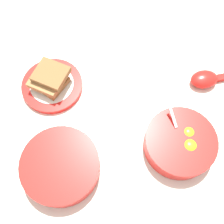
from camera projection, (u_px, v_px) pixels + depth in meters
name	position (u px, v px, depth m)	size (l,w,h in m)	color
ground_plane	(117.00, 100.00, 0.75)	(3.00, 3.00, 0.00)	silver
egg_bowl	(180.00, 143.00, 0.67)	(0.18, 0.18, 0.08)	red
toast_plate	(52.00, 86.00, 0.75)	(0.17, 0.17, 0.02)	red
toast_sandwich	(49.00, 79.00, 0.72)	(0.10, 0.11, 0.05)	brown
soup_spoon	(209.00, 79.00, 0.76)	(0.11, 0.18, 0.04)	red
congee_bowl	(61.00, 166.00, 0.64)	(0.19, 0.19, 0.05)	red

